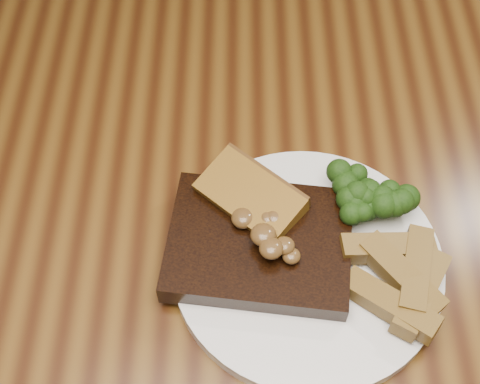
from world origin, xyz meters
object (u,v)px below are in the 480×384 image
at_px(garlic_bread, 250,208).
at_px(steak, 259,244).
at_px(dining_table, 244,262).
at_px(potato_wedges, 379,266).
at_px(plate, 307,264).

bearing_deg(garlic_bread, steak, -38.25).
relative_size(dining_table, garlic_bread, 15.38).
height_order(garlic_bread, potato_wedges, potato_wedges).
bearing_deg(steak, dining_table, 114.58).
xyz_separation_m(dining_table, steak, (0.01, -0.04, 0.12)).
xyz_separation_m(dining_table, potato_wedges, (0.13, -0.07, 0.12)).
bearing_deg(dining_table, plate, -41.45).
bearing_deg(plate, dining_table, 138.55).
relative_size(plate, potato_wedges, 2.21).
xyz_separation_m(steak, garlic_bread, (-0.01, 0.04, -0.00)).
height_order(steak, potato_wedges, steak).
bearing_deg(dining_table, potato_wedges, -27.21).
bearing_deg(plate, steak, 166.64).
relative_size(dining_table, steak, 9.00).
bearing_deg(potato_wedges, garlic_bread, 151.63).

